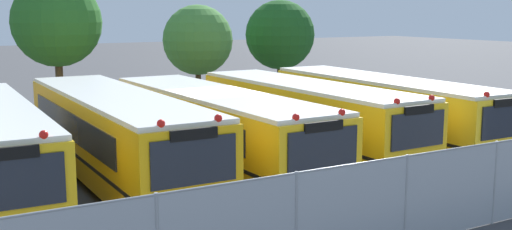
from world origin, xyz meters
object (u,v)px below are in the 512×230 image
school_bus_3 (305,116)px  tree_1 (56,20)px  school_bus_2 (215,126)px  school_bus_1 (115,134)px  school_bus_4 (382,108)px  tree_2 (198,39)px  tree_3 (279,33)px

school_bus_3 → tree_1: 12.52m
school_bus_3 → tree_1: tree_1 is taller
school_bus_2 → school_bus_3: 3.51m
school_bus_1 → school_bus_4: school_bus_1 is taller
school_bus_2 → tree_2: bearing=-113.8°
school_bus_1 → tree_1: tree_1 is taller
tree_1 → tree_3: size_ratio=1.15×
school_bus_1 → school_bus_2: 3.27m
tree_2 → tree_1: bearing=-168.0°
tree_1 → tree_2: bearing=12.0°
school_bus_4 → tree_3: 12.82m
tree_1 → tree_2: tree_1 is taller
tree_1 → school_bus_2: bearing=-76.8°
school_bus_3 → tree_1: (-6.00, 10.52, 3.17)m
school_bus_2 → tree_2: tree_2 is taller
tree_2 → tree_3: bearing=1.2°
school_bus_2 → tree_3: 16.05m
school_bus_4 → school_bus_2: bearing=1.5°
school_bus_3 → tree_3: tree_3 is taller
school_bus_1 → tree_2: tree_2 is taller
tree_3 → tree_1: bearing=-172.3°
tree_1 → tree_3: (12.54, 1.70, -0.81)m
tree_1 → school_bus_1: bearing=-94.2°
school_bus_4 → tree_2: tree_2 is taller
school_bus_1 → school_bus_3: size_ratio=1.06×
school_bus_4 → school_bus_1: bearing=1.5°
school_bus_1 → tree_1: 11.10m
school_bus_2 → school_bus_3: (3.51, 0.07, 0.03)m
tree_2 → school_bus_4: bearing=-80.8°
school_bus_3 → tree_2: 12.40m
school_bus_2 → tree_2: (5.00, 12.19, 2.19)m
school_bus_2 → tree_1: (-2.49, 10.59, 3.21)m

